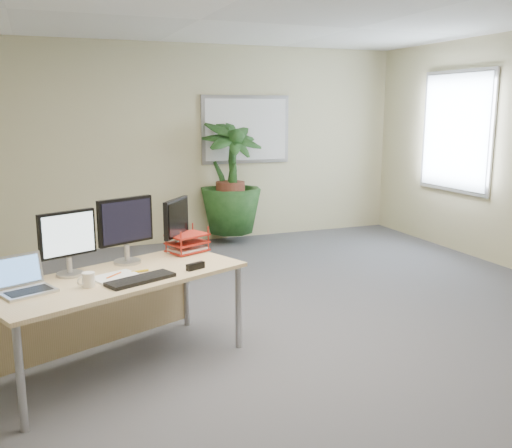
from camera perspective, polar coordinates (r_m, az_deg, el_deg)
name	(u,v)px	position (r m, az deg, el deg)	size (l,w,h in m)	color
floor	(279,358)	(4.42, 2.37, -13.22)	(8.00, 8.00, 0.00)	#48484D
back_wall	(162,146)	(7.86, -9.42, 7.74)	(7.00, 0.04, 2.70)	beige
whiteboard	(246,130)	(8.15, -1.02, 9.43)	(1.30, 0.04, 0.95)	#A3A3A7
window	(456,132)	(7.85, 19.36, 8.71)	(0.04, 1.30, 1.55)	#A3A3A7
desk	(111,292)	(4.25, -14.28, -6.65)	(1.95, 1.41, 0.69)	#D7B97F
floor_plant	(230,189)	(7.86, -2.58, 3.48)	(0.84, 0.84, 1.50)	#173A15
monitor_left	(68,239)	(4.18, -18.31, -1.42)	(0.39, 0.20, 0.46)	#A4A4A8
monitor_right	(126,226)	(4.39, -12.89, -0.19)	(0.43, 0.22, 0.50)	#A4A4A8
monitor_dark	(177,222)	(4.65, -7.95, 0.22)	(0.27, 0.33, 0.44)	#A4A4A8
laptop	(24,282)	(3.97, -22.20, -5.44)	(0.40, 0.38, 0.23)	silver
keyboard	(141,279)	(3.97, -11.45, -5.45)	(0.48, 0.16, 0.03)	black
coffee_mug	(88,280)	(3.93, -16.47, -5.35)	(0.12, 0.08, 0.10)	white
spiral_notebook	(116,277)	(4.08, -13.79, -5.18)	(0.31, 0.23, 0.01)	white
orange_pen	(114,275)	(4.10, -14.02, -4.99)	(0.01, 0.01, 0.15)	orange
yellow_highlighter	(140,271)	(4.19, -11.54, -4.64)	(0.02, 0.02, 0.13)	gold
letter_tray	(187,244)	(4.69, -6.89, -2.02)	(0.37, 0.33, 0.14)	#A71F14
stapler	(195,266)	(4.19, -6.08, -4.22)	(0.15, 0.04, 0.05)	black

